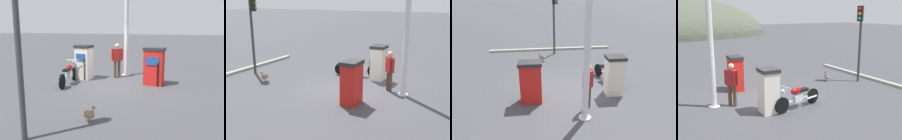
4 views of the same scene
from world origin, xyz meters
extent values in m
plane|color=#424247|center=(0.00, 0.00, 0.00)|extent=(120.00, 120.00, 0.00)
cube|color=silver|center=(-0.52, -1.57, 0.71)|extent=(0.60, 0.67, 1.42)
cube|color=#1E478C|center=(-0.22, -1.59, 1.02)|extent=(0.06, 0.45, 0.32)
cube|color=#262628|center=(-0.52, -1.57, 1.48)|extent=(0.66, 0.74, 0.12)
cylinder|color=black|center=(-0.17, -1.40, 0.50)|extent=(0.05, 0.05, 0.92)
cube|color=red|center=(-0.52, 1.57, 0.70)|extent=(0.57, 0.78, 1.40)
cube|color=#1E478C|center=(-0.24, 1.55, 1.01)|extent=(0.07, 0.52, 0.32)
cube|color=#262628|center=(-0.52, 1.57, 1.46)|extent=(0.63, 0.86, 0.12)
cylinder|color=black|center=(-0.19, 1.77, 0.49)|extent=(0.05, 0.05, 0.91)
cylinder|color=black|center=(-0.19, -1.91, 0.29)|extent=(0.58, 0.19, 0.57)
cylinder|color=black|center=(1.32, -1.59, 0.29)|extent=(0.58, 0.19, 0.57)
cube|color=silver|center=(0.51, -1.76, 0.39)|extent=(0.39, 0.27, 0.24)
cylinder|color=silver|center=(0.56, -1.75, 0.34)|extent=(1.14, 0.29, 0.05)
ellipsoid|color=maroon|center=(0.45, -1.77, 0.67)|extent=(0.52, 0.31, 0.24)
cube|color=black|center=(0.78, -1.70, 0.64)|extent=(0.47, 0.29, 0.10)
cylinder|color=silver|center=(-0.15, -1.90, 0.59)|extent=(0.26, 0.09, 0.57)
cylinder|color=silver|center=(-0.07, -1.88, 0.91)|extent=(0.15, 0.56, 0.04)
sphere|color=silver|center=(-0.17, -1.91, 0.79)|extent=(0.17, 0.17, 0.14)
cylinder|color=silver|center=(1.15, -1.75, 0.31)|extent=(0.55, 0.18, 0.07)
cylinder|color=#473828|center=(-1.28, -0.36, 0.38)|extent=(0.18, 0.18, 0.77)
cylinder|color=#473828|center=(-1.41, -0.21, 0.38)|extent=(0.18, 0.18, 0.77)
cube|color=maroon|center=(-1.34, -0.28, 1.05)|extent=(0.39, 0.40, 0.57)
cylinder|color=maroon|center=(-1.18, -0.46, 1.08)|extent=(0.13, 0.13, 0.54)
cylinder|color=maroon|center=(-1.50, -0.10, 1.08)|extent=(0.13, 0.13, 0.54)
sphere|color=tan|center=(-1.34, -0.28, 1.48)|extent=(0.30, 0.30, 0.21)
ellipsoid|color=#847051|center=(3.90, 0.74, 0.20)|extent=(0.26, 0.40, 0.20)
cylinder|color=#847051|center=(3.93, 0.87, 0.27)|extent=(0.07, 0.07, 0.14)
sphere|color=#847051|center=(3.93, 0.89, 0.41)|extent=(0.11, 0.11, 0.09)
cone|color=orange|center=(3.94, 0.95, 0.40)|extent=(0.05, 0.07, 0.04)
cone|color=#847051|center=(3.87, 0.58, 0.24)|extent=(0.08, 0.08, 0.07)
cylinder|color=orange|center=(3.86, 0.75, 0.05)|extent=(0.02, 0.02, 0.10)
cylinder|color=orange|center=(3.94, 0.73, 0.05)|extent=(0.02, 0.02, 0.10)
cylinder|color=#38383A|center=(5.20, -0.12, 1.83)|extent=(0.16, 0.16, 3.66)
cylinder|color=silver|center=(-1.95, -0.03, 2.25)|extent=(0.20, 0.20, 4.50)
cylinder|color=silver|center=(-1.95, -0.03, 0.02)|extent=(0.40, 0.40, 0.04)
camera|label=1|loc=(8.96, 3.19, 2.36)|focal=38.16mm
camera|label=2|loc=(-3.86, 9.84, 3.57)|focal=44.14mm
camera|label=3|loc=(-7.87, 1.78, 4.03)|focal=36.03mm
camera|label=4|loc=(-4.46, -9.29, 3.36)|focal=42.85mm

